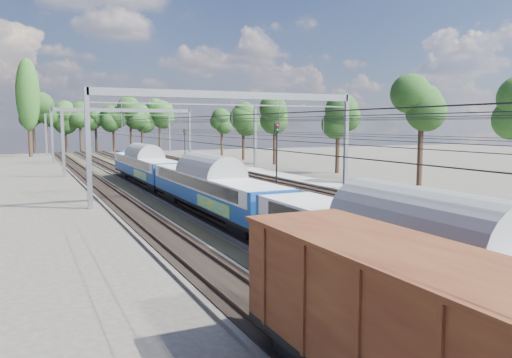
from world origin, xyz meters
name	(u,v)px	position (x,y,z in m)	size (l,w,h in m)	color
track_bed	(181,180)	(0.00, 45.00, 0.10)	(21.00, 130.00, 0.34)	#47423A
platform	(427,205)	(12.00, 20.00, 0.15)	(3.00, 70.00, 0.30)	gray
catenary	(165,124)	(0.33, 52.69, 6.40)	(25.65, 130.00, 9.00)	gray
tree_belt	(140,117)	(6.63, 96.66, 7.91)	(38.86, 102.24, 11.45)	black
poplar	(28,95)	(-14.50, 98.00, 11.89)	(4.40, 4.40, 19.04)	black
emu_train	(212,182)	(-4.50, 22.68, 2.45)	(2.84, 60.14, 4.15)	black
worker	(149,164)	(-0.02, 60.50, 0.81)	(0.59, 0.39, 1.62)	black
signal_near	(277,151)	(3.63, 28.88, 4.04)	(0.43, 0.40, 6.39)	black
signal_far	(185,143)	(7.00, 66.29, 3.50)	(0.36, 0.32, 5.54)	black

